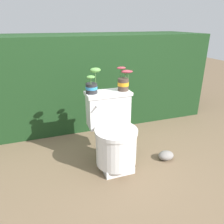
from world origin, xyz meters
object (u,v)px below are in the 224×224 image
object	(u,v)px
toilet	(113,135)
potted_plant_left	(92,84)
garden_stone	(166,155)
potted_plant_midleft	(124,81)

from	to	relation	value
toilet	potted_plant_left	bearing A→B (deg)	133.30
toilet	garden_stone	distance (m)	0.62
toilet	potted_plant_left	distance (m)	0.52
toilet	potted_plant_left	world-z (taller)	potted_plant_left
potted_plant_left	potted_plant_midleft	size ratio (longest dim) A/B	1.04
potted_plant_left	potted_plant_midleft	world-z (taller)	potted_plant_left
toilet	garden_stone	world-z (taller)	toilet
potted_plant_left	toilet	bearing A→B (deg)	-46.70
potted_plant_midleft	garden_stone	distance (m)	0.88
toilet	potted_plant_left	size ratio (longest dim) A/B	2.99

